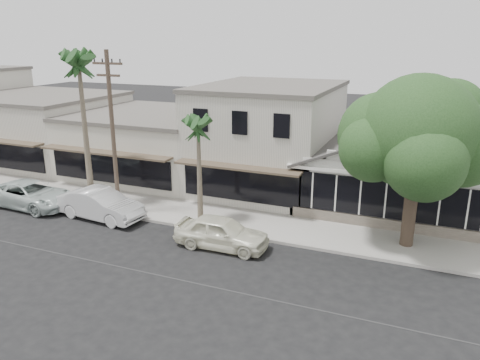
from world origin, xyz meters
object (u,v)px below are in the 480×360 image
at_px(car_0, 222,232).
at_px(shade_tree, 417,136).
at_px(car_1, 101,205).
at_px(utility_pole, 113,131).
at_px(car_2, 31,195).

relative_size(car_0, shade_tree, 0.55).
bearing_deg(car_1, utility_pole, -25.23).
xyz_separation_m(utility_pole, car_1, (-0.51, -0.87, -3.97)).
distance_m(car_0, car_1, 7.69).
bearing_deg(shade_tree, car_2, -172.24).
distance_m(car_1, car_2, 5.00).
relative_size(car_2, shade_tree, 0.67).
bearing_deg(utility_pole, car_2, -170.70).
xyz_separation_m(car_2, shade_tree, (20.68, 2.82, 4.60)).
xyz_separation_m(car_1, shade_tree, (15.68, 2.79, 4.54)).
relative_size(utility_pole, shade_tree, 1.10).
relative_size(car_1, car_2, 0.91).
height_order(car_0, shade_tree, shade_tree).
xyz_separation_m(car_1, car_2, (-5.00, -0.03, -0.06)).
height_order(car_1, shade_tree, shade_tree).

